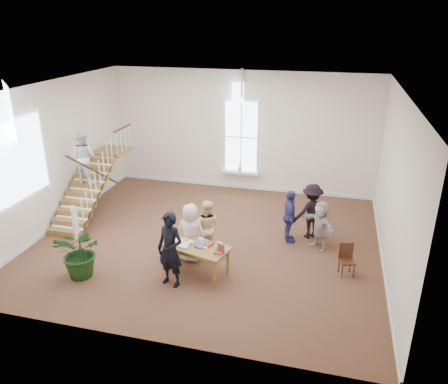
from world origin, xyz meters
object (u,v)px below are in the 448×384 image
(person_yellow, at_px, (207,227))
(woman_cluster_a, at_px, (290,217))
(woman_cluster_b, at_px, (311,211))
(library_table, at_px, (196,248))
(police_officer, at_px, (170,250))
(side_chair, at_px, (346,258))
(woman_cluster_c, at_px, (320,225))
(elderly_woman, at_px, (191,233))
(floor_plant, at_px, (81,252))

(person_yellow, height_order, woman_cluster_a, woman_cluster_a)
(woman_cluster_b, bearing_deg, person_yellow, -2.64)
(library_table, distance_m, police_officer, 0.83)
(side_chair, bearing_deg, police_officer, -176.20)
(woman_cluster_c, xyz_separation_m, side_chair, (0.75, -1.19, -0.27))
(woman_cluster_a, bearing_deg, police_officer, 124.95)
(elderly_woman, height_order, woman_cluster_b, woman_cluster_b)
(elderly_woman, distance_m, person_yellow, 0.58)
(police_officer, xyz_separation_m, woman_cluster_a, (2.57, 2.98, -0.16))
(police_officer, distance_m, woman_cluster_c, 4.46)
(woman_cluster_a, relative_size, floor_plant, 1.18)
(woman_cluster_c, bearing_deg, woman_cluster_b, 161.42)
(person_yellow, xyz_separation_m, side_chair, (3.82, -0.16, -0.33))
(police_officer, relative_size, woman_cluster_c, 1.33)
(police_officer, distance_m, side_chair, 4.54)
(woman_cluster_b, bearing_deg, elderly_woman, 1.49)
(library_table, relative_size, person_yellow, 1.17)
(woman_cluster_a, bearing_deg, elderly_woman, 110.75)
(police_officer, height_order, floor_plant, police_officer)
(woman_cluster_b, bearing_deg, woman_cluster_c, 80.84)
(elderly_woman, bearing_deg, floor_plant, 33.66)
(elderly_woman, relative_size, woman_cluster_c, 1.12)
(library_table, xyz_separation_m, woman_cluster_c, (3.03, 2.13, 0.02))
(elderly_woman, distance_m, woman_cluster_a, 3.02)
(woman_cluster_a, height_order, woman_cluster_b, woman_cluster_b)
(police_officer, distance_m, person_yellow, 1.80)
(police_officer, relative_size, person_yellow, 1.23)
(library_table, bearing_deg, woman_cluster_a, 62.79)
(library_table, height_order, woman_cluster_a, woman_cluster_a)
(woman_cluster_b, relative_size, floor_plant, 1.25)
(woman_cluster_b, bearing_deg, library_table, 11.59)
(woman_cluster_a, bearing_deg, library_table, 123.26)
(person_yellow, relative_size, woman_cluster_a, 0.98)
(elderly_woman, distance_m, side_chair, 4.15)
(person_yellow, bearing_deg, side_chair, 178.33)
(woman_cluster_b, bearing_deg, police_officer, 13.35)
(person_yellow, distance_m, woman_cluster_a, 2.50)
(elderly_woman, xyz_separation_m, person_yellow, (0.30, 0.50, -0.03))
(police_officer, height_order, woman_cluster_a, police_officer)
(library_table, relative_size, side_chair, 2.17)
(library_table, bearing_deg, side_chair, 29.14)
(library_table, relative_size, woman_cluster_a, 1.15)
(woman_cluster_a, height_order, woman_cluster_c, woman_cluster_a)
(person_yellow, xyz_separation_m, woman_cluster_c, (3.07, 1.03, -0.06))
(library_table, xyz_separation_m, woman_cluster_a, (2.13, 2.33, 0.10))
(woman_cluster_c, distance_m, floor_plant, 6.55)
(elderly_woman, bearing_deg, woman_cluster_b, -142.01)
(floor_plant, height_order, side_chair, floor_plant)
(police_officer, bearing_deg, woman_cluster_b, 62.82)
(elderly_woman, xyz_separation_m, floor_plant, (-2.44, -1.47, -0.14))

